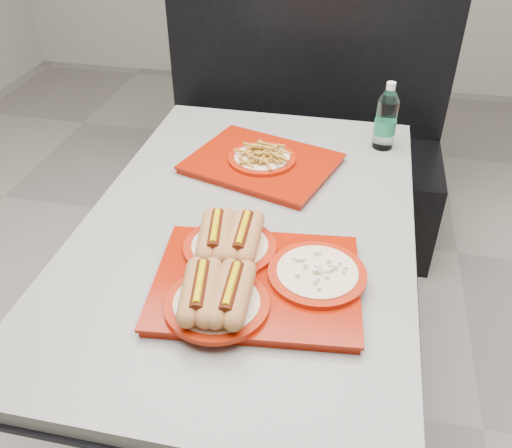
% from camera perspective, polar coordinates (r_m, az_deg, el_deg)
% --- Properties ---
extents(ground, '(6.00, 6.00, 0.00)m').
position_cam_1_polar(ground, '(2.03, -0.58, -16.95)').
color(ground, gray).
rests_on(ground, ground).
extents(diner_table, '(0.92, 1.42, 0.75)m').
position_cam_1_polar(diner_table, '(1.61, -0.71, -4.27)').
color(diner_table, black).
rests_on(diner_table, ground).
extents(booth_bench, '(1.30, 0.57, 1.35)m').
position_cam_1_polar(booth_bench, '(2.61, 4.53, 7.93)').
color(booth_bench, black).
rests_on(booth_bench, ground).
extents(tray_near, '(0.51, 0.43, 0.10)m').
position_cam_1_polar(tray_near, '(1.27, -0.81, -5.22)').
color(tray_near, '#881303').
rests_on(tray_near, diner_table).
extents(tray_far, '(0.52, 0.46, 0.09)m').
position_cam_1_polar(tray_far, '(1.74, 0.64, 6.75)').
color(tray_far, '#881303').
rests_on(tray_far, diner_table).
extents(water_bottle, '(0.07, 0.07, 0.23)m').
position_cam_1_polar(water_bottle, '(1.88, 13.52, 10.59)').
color(water_bottle, silver).
rests_on(water_bottle, diner_table).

